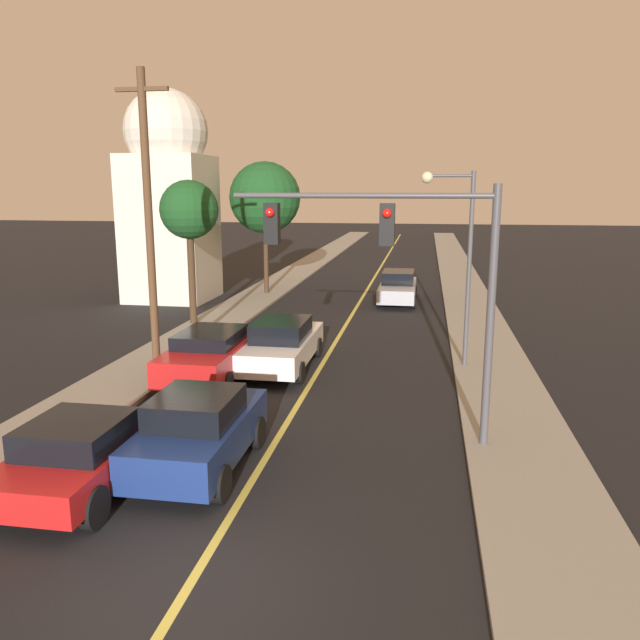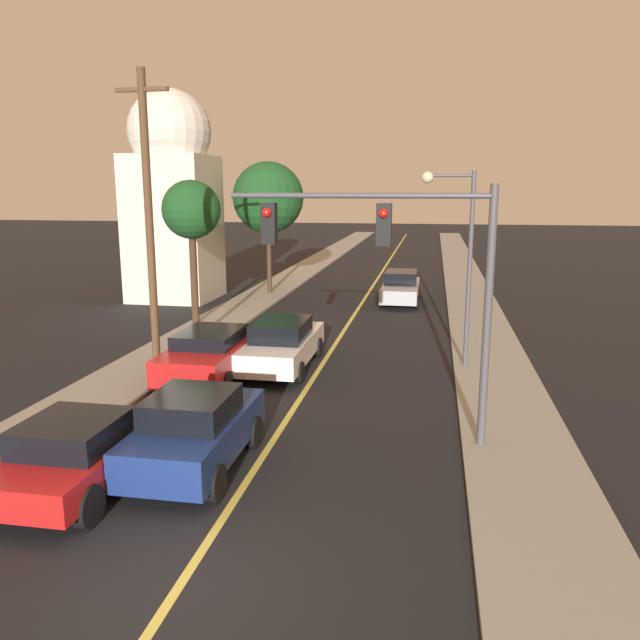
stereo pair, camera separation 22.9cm
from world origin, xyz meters
name	(u,v)px [view 1 (the left image)]	position (x,y,z in m)	size (l,w,h in m)	color
ground_plane	(187,590)	(0.00, 0.00, 0.00)	(200.00, 200.00, 0.00)	black
road_surface	(378,272)	(0.00, 36.00, 0.01)	(8.53, 80.00, 0.01)	black
sidewalk_left	(301,270)	(-5.52, 36.00, 0.06)	(2.50, 80.00, 0.12)	gray
sidewalk_right	(458,273)	(5.52, 36.00, 0.06)	(2.50, 80.00, 0.12)	gray
car_near_lane_front	(199,431)	(-1.19, 3.81, 0.85)	(1.93, 4.08, 1.67)	navy
car_near_lane_second	(283,344)	(-1.19, 11.41, 0.82)	(1.95, 5.01, 1.62)	white
car_outer_lane_front	(82,453)	(-3.07, 2.56, 0.78)	(2.04, 4.06, 1.47)	red
car_outer_lane_second	(213,352)	(-3.07, 10.07, 0.81)	(2.07, 5.12, 1.52)	red
car_far_oncoming	(398,287)	(1.92, 24.17, 0.80)	(1.90, 5.19, 1.60)	#A5A8B2
traffic_signal_mast	(402,258)	(2.74, 5.91, 4.24)	(5.72, 0.42, 5.68)	#47474C
streetlamp_right	(457,241)	(4.21, 12.38, 4.12)	(1.65, 0.36, 6.13)	#47474C
utility_pole_left	(149,221)	(-4.87, 9.96, 4.76)	(1.60, 0.24, 8.96)	#513823
tree_left_near	(265,198)	(-5.30, 25.33, 5.24)	(3.79, 3.79, 7.03)	#3D2B1C
tree_left_far	(189,211)	(-6.38, 17.07, 4.80)	(2.41, 2.41, 5.96)	#3D2B1C
domed_building_left	(169,193)	(-9.81, 23.20, 5.50)	(4.18, 4.18, 10.62)	beige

